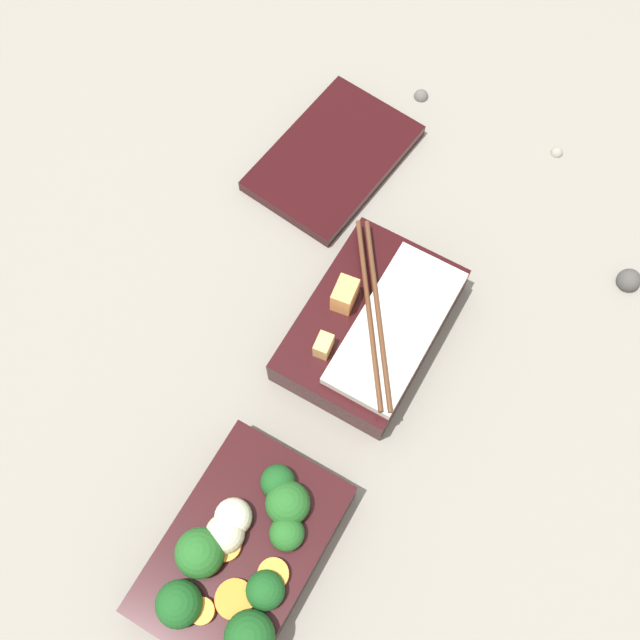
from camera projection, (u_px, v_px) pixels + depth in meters
name	position (u px, v px, depth m)	size (l,w,h in m)	color
ground_plane	(317.00, 429.00, 0.74)	(3.00, 3.00, 0.00)	gray
bento_tray_vegetable	(244.00, 554.00, 0.66)	(0.19, 0.13, 0.07)	black
bento_tray_rice	(373.00, 325.00, 0.76)	(0.19, 0.13, 0.07)	black
bento_lid	(334.00, 158.00, 0.86)	(0.19, 0.13, 0.02)	black
pebble_0	(421.00, 94.00, 0.90)	(0.02, 0.02, 0.02)	#595651
pebble_1	(557.00, 151.00, 0.87)	(0.01, 0.01, 0.01)	gray
pebble_2	(629.00, 280.00, 0.80)	(0.03, 0.03, 0.03)	#474442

